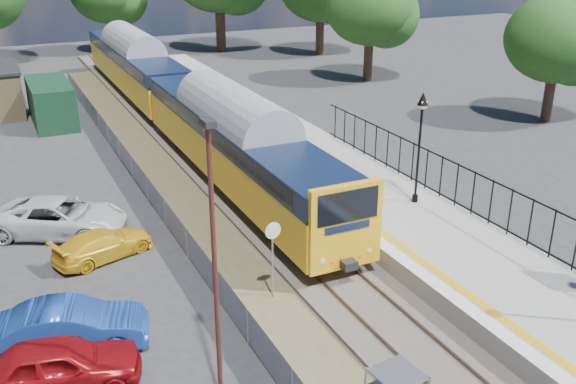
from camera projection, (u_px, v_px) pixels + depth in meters
ground at (386, 326)px, 19.78m from camera, size 120.00×120.00×0.00m
track_bed at (252, 211)px, 27.64m from camera, size 5.90×80.00×0.29m
platform at (366, 199)px, 27.96m from camera, size 5.00×70.00×0.90m
platform_edge at (325, 197)px, 26.97m from camera, size 0.90×70.00×0.01m
victorian_lamp_north at (421, 122)px, 25.26m from camera, size 0.44×0.44×4.60m
palisade_fence at (505, 209)px, 23.55m from camera, size 0.12×26.00×2.00m
wire_fence at (153, 196)px, 27.91m from camera, size 0.06×52.00×1.20m
train at (173, 93)px, 38.14m from camera, size 2.82×40.83×3.51m
speed_sign at (273, 247)px, 20.54m from camera, size 0.56×0.12×2.79m
carpark_lamp at (214, 257)px, 14.87m from camera, size 0.25×0.50×7.61m
car_red at (59, 365)px, 16.88m from camera, size 4.48×2.46×1.44m
car_blue at (71, 327)px, 18.49m from camera, size 4.60×2.50×1.44m
car_yellow at (103, 244)px, 23.72m from camera, size 4.04×2.66×1.09m
car_white at (59, 217)px, 25.49m from camera, size 5.80×4.71×1.47m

